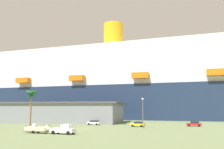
# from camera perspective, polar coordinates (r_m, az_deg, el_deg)

# --- Properties ---
(ground_plane) EXTENTS (600.00, 600.00, 0.00)m
(ground_plane) POSITION_cam_1_polar(r_m,az_deg,el_deg) (107.84, 0.14, -10.03)
(ground_plane) COLOR #66754C
(cruise_ship) EXTENTS (286.43, 55.15, 57.76)m
(cruise_ship) POSITION_cam_1_polar(r_m,az_deg,el_deg) (144.56, 14.11, -2.39)
(cruise_ship) COLOR #1E2D4C
(cruise_ship) RESTS_ON ground_plane
(terminal_building) EXTENTS (74.06, 33.99, 8.04)m
(terminal_building) POSITION_cam_1_polar(r_m,az_deg,el_deg) (120.01, -15.31, -7.55)
(terminal_building) COLOR gray
(terminal_building) RESTS_ON ground_plane
(pickup_truck) EXTENTS (5.80, 2.80, 2.20)m
(pickup_truck) POSITION_cam_1_polar(r_m,az_deg,el_deg) (62.12, -9.96, -11.15)
(pickup_truck) COLOR white
(pickup_truck) RESTS_ON ground_plane
(small_boat_on_trailer) EXTENTS (7.74, 2.64, 2.15)m
(small_boat_on_trailer) POSITION_cam_1_polar(r_m,az_deg,el_deg) (65.70, -14.83, -10.86)
(small_boat_on_trailer) COLOR #595960
(small_boat_on_trailer) RESTS_ON ground_plane
(palm_tree) EXTENTS (3.59, 3.67, 11.26)m
(palm_tree) POSITION_cam_1_polar(r_m,az_deg,el_deg) (89.62, -16.41, -4.38)
(palm_tree) COLOR brown
(palm_tree) RESTS_ON ground_plane
(street_lamp) EXTENTS (0.56, 0.56, 8.56)m
(street_lamp) POSITION_cam_1_polar(r_m,az_deg,el_deg) (79.21, 6.39, -7.06)
(street_lamp) COLOR slate
(street_lamp) RESTS_ON ground_plane
(parked_car_blue_suv) EXTENTS (4.51, 2.01, 1.58)m
(parked_car_blue_suv) POSITION_cam_1_polar(r_m,az_deg,el_deg) (106.10, -12.17, -9.48)
(parked_car_blue_suv) COLOR #264C99
(parked_car_blue_suv) RESTS_ON ground_plane
(parked_car_yellow_taxi) EXTENTS (4.53, 2.57, 1.58)m
(parked_car_yellow_taxi) POSITION_cam_1_polar(r_m,az_deg,el_deg) (86.19, 5.39, -10.19)
(parked_car_yellow_taxi) COLOR yellow
(parked_car_yellow_taxi) RESTS_ON ground_plane
(parked_car_white_van) EXTENTS (4.74, 2.45, 1.58)m
(parked_car_white_van) POSITION_cam_1_polar(r_m,az_deg,el_deg) (95.53, -3.77, -9.90)
(parked_car_white_van) COLOR white
(parked_car_white_van) RESTS_ON ground_plane
(parked_car_red_hatchback) EXTENTS (4.59, 2.22, 1.58)m
(parked_car_red_hatchback) POSITION_cam_1_polar(r_m,az_deg,el_deg) (91.39, 16.66, -9.75)
(parked_car_red_hatchback) COLOR red
(parked_car_red_hatchback) RESTS_ON ground_plane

